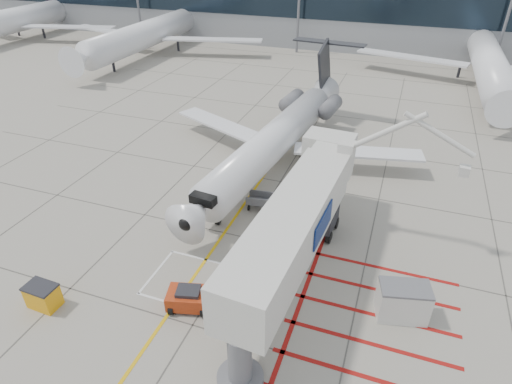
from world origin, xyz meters
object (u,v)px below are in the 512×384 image
(regional_jet, at_px, (263,133))
(spill_bin, at_px, (43,296))
(jet_bridge, at_px, (291,236))
(pushback_tug, at_px, (189,298))

(regional_jet, height_order, spill_bin, regional_jet)
(jet_bridge, xyz_separation_m, pushback_tug, (-4.76, -3.25, -3.13))
(regional_jet, bearing_deg, jet_bridge, -57.92)
(pushback_tug, bearing_deg, regional_jet, 78.46)
(regional_jet, relative_size, spill_bin, 18.67)
(pushback_tug, bearing_deg, spill_bin, -175.82)
(regional_jet, bearing_deg, pushback_tug, -80.31)
(regional_jet, xyz_separation_m, jet_bridge, (5.63, -11.69, -0.28))
(regional_jet, height_order, jet_bridge, regional_jet)
(spill_bin, bearing_deg, regional_jet, 70.80)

